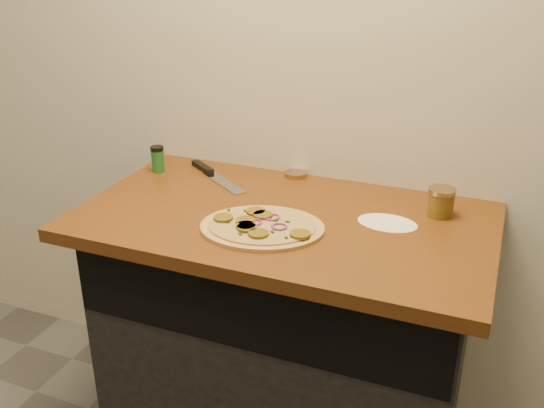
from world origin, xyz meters
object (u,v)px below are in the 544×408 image
at_px(pizza, 261,226).
at_px(salsa_jar, 441,202).
at_px(chefs_knife, 212,174).
at_px(spice_shaker, 158,159).

relative_size(pizza, salsa_jar, 4.92).
bearing_deg(pizza, chefs_knife, 135.01).
height_order(chefs_knife, salsa_jar, salsa_jar).
relative_size(pizza, spice_shaker, 4.63).
relative_size(salsa_jar, spice_shaker, 0.94).
bearing_deg(chefs_knife, pizza, -44.99).
height_order(pizza, chefs_knife, pizza).
xyz_separation_m(salsa_jar, spice_shaker, (-0.95, 0.01, 0.00)).
distance_m(chefs_knife, spice_shaker, 0.20).
bearing_deg(chefs_knife, salsa_jar, -2.63).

